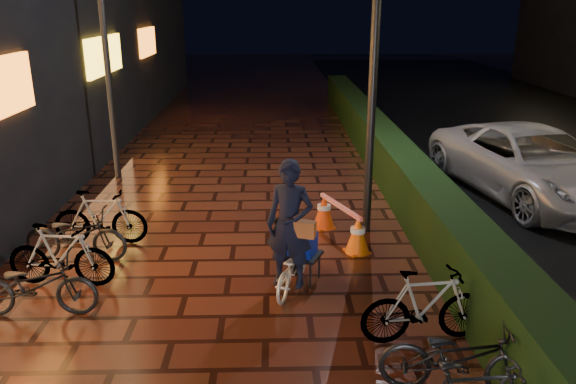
{
  "coord_description": "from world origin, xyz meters",
  "views": [
    {
      "loc": [
        0.66,
        -5.21,
        3.81
      ],
      "look_at": [
        0.88,
        2.82,
        1.1
      ],
      "focal_mm": 35.0,
      "sensor_mm": 36.0,
      "label": 1
    }
  ],
  "objects_px": {
    "van": "(532,163)",
    "cyclist": "(291,244)",
    "cart_assembly": "(299,246)",
    "traffic_barrier": "(340,222)"
  },
  "relations": [
    {
      "from": "van",
      "to": "cyclist",
      "type": "xyz_separation_m",
      "value": [
        -5.05,
        -3.87,
        -0.01
      ]
    },
    {
      "from": "van",
      "to": "cart_assembly",
      "type": "relative_size",
      "value": 4.89
    },
    {
      "from": "traffic_barrier",
      "to": "cart_assembly",
      "type": "xyz_separation_m",
      "value": [
        -0.76,
        -1.48,
        0.22
      ]
    },
    {
      "from": "van",
      "to": "traffic_barrier",
      "type": "bearing_deg",
      "value": -164.51
    },
    {
      "from": "van",
      "to": "cyclist",
      "type": "bearing_deg",
      "value": -153.8
    },
    {
      "from": "cart_assembly",
      "to": "traffic_barrier",
      "type": "bearing_deg",
      "value": 62.91
    },
    {
      "from": "cyclist",
      "to": "traffic_barrier",
      "type": "xyz_separation_m",
      "value": [
        0.89,
        1.77,
        -0.39
      ]
    },
    {
      "from": "van",
      "to": "traffic_barrier",
      "type": "distance_m",
      "value": 4.68
    },
    {
      "from": "traffic_barrier",
      "to": "cart_assembly",
      "type": "distance_m",
      "value": 1.68
    },
    {
      "from": "cart_assembly",
      "to": "cyclist",
      "type": "bearing_deg",
      "value": -113.86
    }
  ]
}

